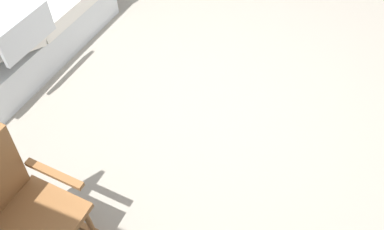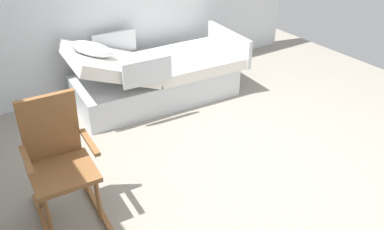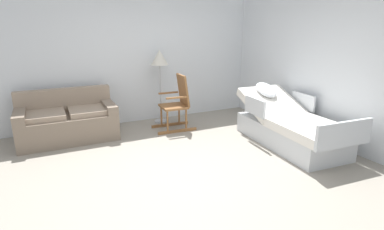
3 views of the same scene
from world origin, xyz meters
TOP-DOWN VIEW (x-y plane):
  - ground_plane at (0.00, 0.00)m, footprint 6.29×6.29m
  - hospital_bed at (1.88, 0.05)m, footprint 1.11×2.16m
  - rocking_chair at (0.51, 1.63)m, footprint 0.78×0.52m

SIDE VIEW (x-z plane):
  - ground_plane at x=0.00m, z-range 0.00..0.00m
  - hospital_bed at x=1.88m, z-range -0.18..0.77m
  - rocking_chair at x=0.51m, z-range -0.02..1.03m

